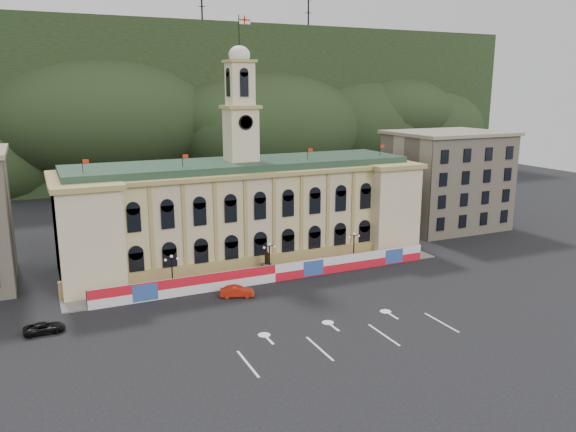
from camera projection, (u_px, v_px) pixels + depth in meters
name	position (u px, v px, depth m)	size (l,w,h in m)	color
ground	(326.00, 321.00, 65.57)	(260.00, 260.00, 0.00)	black
lane_markings	(348.00, 338.00, 61.14)	(26.00, 10.00, 0.02)	white
hill_ridge	(135.00, 112.00, 169.36)	(230.00, 80.00, 64.00)	black
city_hall	(243.00, 210.00, 88.31)	(56.20, 17.60, 37.10)	beige
side_building_right	(446.00, 180.00, 108.38)	(21.00, 17.00, 18.60)	#BEAF93
hoarding_fence	(275.00, 273.00, 78.67)	(50.00, 0.44, 2.50)	red
pavement	(268.00, 275.00, 81.28)	(56.00, 5.50, 0.16)	slate
statue	(267.00, 268.00, 81.26)	(1.40, 1.40, 3.72)	#595651
lamp_left	(172.00, 270.00, 74.26)	(1.96, 0.44, 5.15)	black
lamp_center	(269.00, 257.00, 79.95)	(1.96, 0.44, 5.15)	black
lamp_right	(354.00, 246.00, 85.64)	(1.96, 0.44, 5.15)	black
red_sedan	(237.00, 291.00, 73.02)	(4.67, 2.90, 1.45)	red
black_suv	(44.00, 328.00, 62.19)	(4.37, 2.01, 1.21)	black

